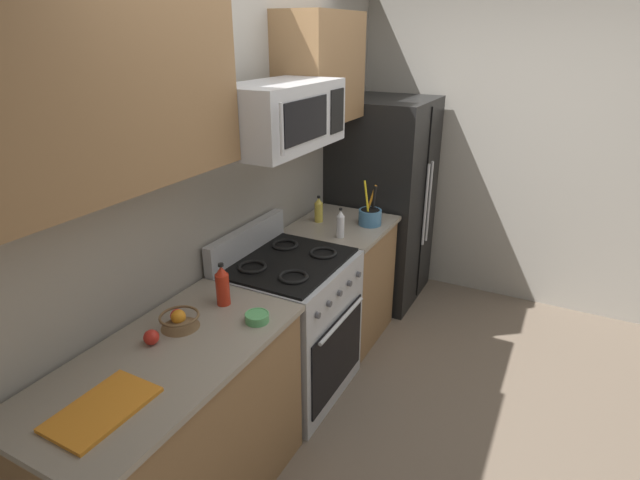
% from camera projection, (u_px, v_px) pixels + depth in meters
% --- Properties ---
extents(ground_plane, '(16.00, 16.00, 0.00)m').
position_uv_depth(ground_plane, '(393.00, 422.00, 3.03)').
color(ground_plane, '#6B5B4C').
extents(wall_back, '(8.00, 0.10, 2.60)m').
position_uv_depth(wall_back, '(231.00, 192.00, 3.00)').
color(wall_back, '#9E998E').
rests_on(wall_back, ground).
extents(counter_left, '(1.29, 0.66, 0.91)m').
position_uv_depth(counter_left, '(177.00, 437.00, 2.31)').
color(counter_left, olive).
rests_on(counter_left, ground).
extents(range_oven, '(0.76, 0.70, 1.09)m').
position_uv_depth(range_oven, '(290.00, 326.00, 3.15)').
color(range_oven, '#B2B5BA').
rests_on(range_oven, ground).
extents(counter_right, '(0.71, 0.66, 0.91)m').
position_uv_depth(counter_right, '(341.00, 280.00, 3.77)').
color(counter_right, olive).
rests_on(counter_right, ground).
extents(refrigerator, '(0.79, 0.77, 1.71)m').
position_uv_depth(refrigerator, '(382.00, 202.00, 4.24)').
color(refrigerator, black).
rests_on(refrigerator, ground).
extents(wall_right, '(0.10, 8.00, 2.60)m').
position_uv_depth(wall_right, '(484.00, 147.00, 4.17)').
color(wall_right, '#9E998E').
rests_on(wall_right, ground).
extents(microwave, '(0.79, 0.44, 0.34)m').
position_uv_depth(microwave, '(280.00, 116.00, 2.66)').
color(microwave, '#B2B5BA').
extents(upper_cabinets_left, '(1.28, 0.34, 0.69)m').
position_uv_depth(upper_cabinets_left, '(92.00, 98.00, 1.79)').
color(upper_cabinets_left, olive).
extents(upper_cabinets_right, '(0.70, 0.34, 0.69)m').
position_uv_depth(upper_cabinets_right, '(320.00, 68.00, 3.26)').
color(upper_cabinets_right, olive).
extents(utensil_crock, '(0.16, 0.16, 0.33)m').
position_uv_depth(utensil_crock, '(370.00, 216.00, 3.56)').
color(utensil_crock, teal).
rests_on(utensil_crock, counter_right).
extents(fruit_basket, '(0.19, 0.19, 0.09)m').
position_uv_depth(fruit_basket, '(179.00, 320.00, 2.32)').
color(fruit_basket, brown).
rests_on(fruit_basket, counter_left).
extents(apple_loose, '(0.07, 0.07, 0.07)m').
position_uv_depth(apple_loose, '(151.00, 337.00, 2.20)').
color(apple_loose, red).
rests_on(apple_loose, counter_left).
extents(cutting_board, '(0.38, 0.24, 0.02)m').
position_uv_depth(cutting_board, '(102.00, 409.00, 1.82)').
color(cutting_board, orange).
rests_on(cutting_board, counter_left).
extents(bottle_vinegar, '(0.05, 0.05, 0.21)m').
position_uv_depth(bottle_vinegar, '(340.00, 224.00, 3.33)').
color(bottle_vinegar, silver).
rests_on(bottle_vinegar, counter_right).
extents(bottle_oil, '(0.06, 0.06, 0.19)m').
position_uv_depth(bottle_oil, '(319.00, 210.00, 3.60)').
color(bottle_oil, gold).
rests_on(bottle_oil, counter_right).
extents(bottle_hot_sauce, '(0.07, 0.07, 0.23)m').
position_uv_depth(bottle_hot_sauce, '(223.00, 286.00, 2.50)').
color(bottle_hot_sauce, red).
rests_on(bottle_hot_sauce, counter_left).
extents(prep_bowl, '(0.12, 0.12, 0.04)m').
position_uv_depth(prep_bowl, '(257.00, 317.00, 2.37)').
color(prep_bowl, '#59AD66').
rests_on(prep_bowl, counter_left).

